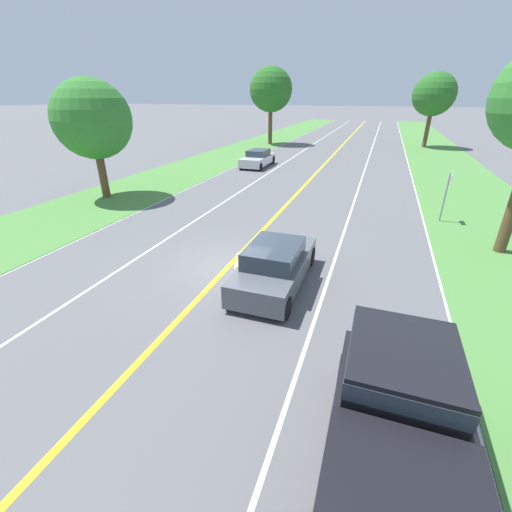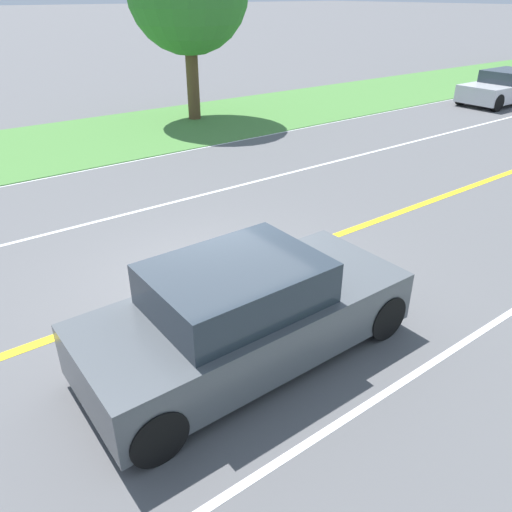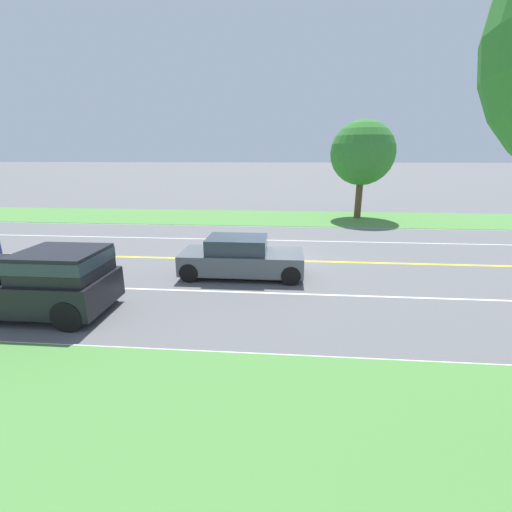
{
  "view_description": "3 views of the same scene",
  "coord_description": "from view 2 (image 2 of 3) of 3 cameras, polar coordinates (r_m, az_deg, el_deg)",
  "views": [
    {
      "loc": [
        4.55,
        -9.92,
        5.54
      ],
      "look_at": [
        1.17,
        -0.37,
        0.75
      ],
      "focal_mm": 24.0,
      "sensor_mm": 36.0,
      "label": 1
    },
    {
      "loc": [
        6.19,
        -3.68,
        4.28
      ],
      "look_at": [
        1.01,
        0.19,
        0.85
      ],
      "focal_mm": 35.0,
      "sensor_mm": 36.0,
      "label": 2
    },
    {
      "loc": [
        13.52,
        0.86,
        4.18
      ],
      "look_at": [
        2.04,
        -0.1,
        0.78
      ],
      "focal_mm": 24.0,
      "sensor_mm": 36.0,
      "label": 3
    }
  ],
  "objects": [
    {
      "name": "oncoming_car",
      "position": [
        24.89,
        26.5,
        16.84
      ],
      "size": [
        1.82,
        4.41,
        1.35
      ],
      "rotation": [
        0.0,
        0.0,
        3.14
      ],
      "color": "silver",
      "rests_on": "ground"
    },
    {
      "name": "centre_divider_line",
      "position": [
        8.38,
        -5.2,
        -2.84
      ],
      "size": [
        0.18,
        160.0,
        0.01
      ],
      "primitive_type": "cube",
      "color": "yellow",
      "rests_on": "ground"
    },
    {
      "name": "ego_car",
      "position": [
        6.38,
        -1.22,
        -6.57
      ],
      "size": [
        1.82,
        4.32,
        1.42
      ],
      "color": "#51565B",
      "rests_on": "ground"
    },
    {
      "name": "grass_verge_left",
      "position": [
        17.14,
        -23.67,
        11.29
      ],
      "size": [
        6.0,
        160.0,
        0.03
      ],
      "primitive_type": "cube",
      "color": "#4C843D",
      "rests_on": "ground"
    },
    {
      "name": "dog",
      "position": [
        7.41,
        -6.63,
        -3.06
      ],
      "size": [
        0.44,
        1.2,
        0.78
      ],
      "rotation": [
        0.0,
        0.0,
        0.25
      ],
      "color": "#D1B784",
      "rests_on": "ground"
    },
    {
      "name": "lane_dash_oncoming",
      "position": [
        11.21,
        -14.8,
        4.61
      ],
      "size": [
        0.1,
        160.0,
        0.01
      ],
      "primitive_type": "cube",
      "color": "white",
      "rests_on": "ground"
    },
    {
      "name": "lane_edge_line_left",
      "position": [
        14.35,
        -20.45,
        8.89
      ],
      "size": [
        0.14,
        160.0,
        0.01
      ],
      "primitive_type": "cube",
      "color": "white",
      "rests_on": "ground"
    },
    {
      "name": "lane_dash_same_dir",
      "position": [
        6.25,
        12.87,
        -16.07
      ],
      "size": [
        0.1,
        160.0,
        0.01
      ],
      "primitive_type": "cube",
      "color": "white",
      "rests_on": "ground"
    },
    {
      "name": "ground_plane",
      "position": [
        8.38,
        -5.2,
        -2.86
      ],
      "size": [
        400.0,
        400.0,
        0.0
      ],
      "primitive_type": "plane",
      "color": "#5B5B5E"
    }
  ]
}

